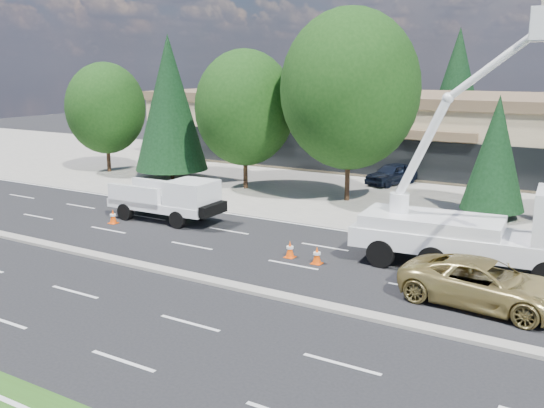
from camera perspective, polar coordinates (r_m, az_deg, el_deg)
The scene contains 19 objects.
ground at distance 21.14m, azimuth -2.27°, elevation -8.14°, with size 140.00×140.00×0.00m, color black.
concrete_apron at distance 38.80m, azimuth 14.13°, elevation 1.22°, with size 140.00×22.00×0.01m, color gray.
road_median at distance 21.12m, azimuth -2.27°, elevation -7.98°, with size 120.00×0.55×0.12m, color gray.
strip_mall at distance 47.94m, azimuth 17.86°, elevation 6.57°, with size 50.40×15.40×5.50m.
tree_front_a at distance 45.60m, azimuth -15.39°, elevation 8.68°, with size 5.68×5.68×7.88m.
tree_front_b at distance 41.45m, azimuth -9.60°, elevation 9.37°, with size 4.89×4.89×9.65m.
tree_front_c at distance 37.85m, azimuth -2.57°, elevation 9.03°, with size 6.22×6.22×8.63m.
tree_front_d at distance 34.42m, azimuth 7.34°, elevation 10.65°, with size 7.77×7.77×10.78m.
tree_front_e at distance 32.30m, azimuth 20.32°, elevation 4.53°, with size 3.16×3.16×6.22m.
tree_back_a at distance 65.29m, azimuth 4.79°, elevation 10.09°, with size 4.23×4.23×8.33m.
tree_back_b at distance 60.36m, azimuth 17.03°, elevation 10.78°, with size 5.63×5.63×11.11m.
utility_pickup at distance 30.52m, azimuth -9.55°, elevation 0.04°, with size 5.71×2.37×2.17m.
bucket_truck at distance 23.74m, azimuth 20.02°, elevation -1.05°, with size 8.91×3.46×10.45m.
traffic_cone_a at distance 30.79m, azimuth -14.74°, elevation -1.16°, with size 0.40×0.40×0.70m.
traffic_cone_b at distance 24.54m, azimuth 1.70°, elevation -4.28°, with size 0.40×0.40×0.70m.
traffic_cone_c at distance 23.83m, azimuth 4.25°, elevation -4.84°, with size 0.40×0.40×0.70m.
traffic_cone_d at distance 21.31m, azimuth 21.36°, elevation -7.90°, with size 0.40×0.40×0.70m.
minivan at distance 20.76m, azimuth 19.43°, elevation -7.10°, with size 2.47×5.36×1.49m, color tan.
parked_car_west at distance 40.37m, azimuth 11.23°, elevation 2.81°, with size 1.66×4.12×1.40m, color black.
Camera 1 is at (10.86, -16.48, 7.57)m, focal length 40.00 mm.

